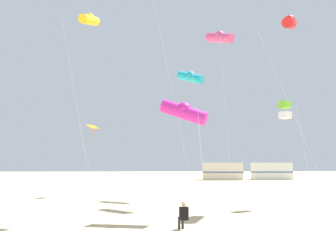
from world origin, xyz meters
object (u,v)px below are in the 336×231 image
object	(u,v)px
kite_flyer_standing	(183,215)
kite_tube_cyan	(190,77)
rv_van_white	(271,171)
kite_tube_magenta	(184,112)
kite_box_lime	(285,110)
kite_tube_scarlet	(289,23)
kite_tube_rainbow	(220,37)
kite_diamond_orange	(92,129)
kite_tube_gold	(89,20)
rv_van_cream	(222,171)

from	to	relation	value
kite_flyer_standing	kite_tube_cyan	world-z (taller)	kite_tube_cyan
kite_tube_cyan	rv_van_white	xyz separation A→B (m)	(17.40, 27.33, -8.53)
kite_tube_magenta	kite_box_lime	size ratio (longest dim) A/B	0.90
kite_tube_scarlet	kite_tube_rainbow	xyz separation A→B (m)	(-4.01, 2.99, 0.09)
kite_diamond_orange	kite_tube_gold	world-z (taller)	kite_tube_gold
kite_tube_rainbow	kite_tube_scarlet	bearing A→B (deg)	-36.68
kite_tube_rainbow	rv_van_white	world-z (taller)	kite_tube_rainbow
kite_tube_cyan	kite_box_lime	size ratio (longest dim) A/B	1.57
kite_box_lime	rv_van_cream	distance (m)	33.18
kite_flyer_standing	rv_van_cream	xyz separation A→B (m)	(10.98, 39.19, 0.78)
kite_diamond_orange	rv_van_cream	xyz separation A→B (m)	(17.27, 24.75, -4.28)
kite_tube_scarlet	kite_tube_gold	xyz separation A→B (m)	(-13.82, 3.74, 1.54)
kite_diamond_orange	kite_tube_gold	bearing A→B (deg)	-86.15
kite_diamond_orange	kite_tube_scarlet	bearing A→B (deg)	-31.09
kite_diamond_orange	kite_box_lime	bearing A→B (deg)	-29.82
kite_tube_scarlet	rv_van_cream	xyz separation A→B (m)	(3.13, 33.28, -10.57)
kite_tube_scarlet	kite_box_lime	world-z (taller)	kite_tube_scarlet
rv_van_white	rv_van_cream	bearing A→B (deg)	-175.30
kite_flyer_standing	kite_tube_scarlet	size ratio (longest dim) A/B	0.09
kite_box_lime	rv_van_cream	bearing A→B (deg)	83.90
kite_flyer_standing	kite_box_lime	xyz separation A→B (m)	(7.49, 6.54, 5.56)
kite_flyer_standing	rv_van_white	distance (m)	44.25
kite_tube_cyan	kite_tube_gold	xyz separation A→B (m)	(-8.05, -2.73, 3.59)
kite_tube_gold	kite_tube_scarlet	bearing A→B (deg)	-15.14
kite_diamond_orange	kite_tube_rainbow	xyz separation A→B (m)	(10.13, -5.54, 6.37)
kite_diamond_orange	kite_tube_gold	size ratio (longest dim) A/B	0.43
kite_tube_cyan	kite_tube_scarlet	xyz separation A→B (m)	(5.77, -6.47, 2.04)
kite_tube_cyan	kite_tube_magenta	xyz separation A→B (m)	(-1.72, -9.82, -4.57)
kite_diamond_orange	kite_tube_magenta	bearing A→B (deg)	-60.75
kite_flyer_standing	kite_tube_gold	world-z (taller)	kite_tube_gold
kite_tube_scarlet	kite_tube_cyan	bearing A→B (deg)	131.73
kite_tube_scarlet	kite_tube_gold	distance (m)	14.40
kite_tube_cyan	kite_tube_scarlet	distance (m)	8.90
kite_flyer_standing	kite_tube_rainbow	xyz separation A→B (m)	(3.83, 8.91, 11.43)
kite_tube_scarlet	kite_diamond_orange	xyz separation A→B (m)	(-14.14, 8.53, -6.29)
kite_flyer_standing	kite_box_lime	distance (m)	11.39
kite_tube_gold	rv_van_white	world-z (taller)	kite_tube_gold
kite_flyer_standing	kite_tube_rainbow	size ratio (longest dim) A/B	0.09
kite_diamond_orange	rv_van_white	world-z (taller)	kite_diamond_orange
kite_box_lime	kite_tube_scarlet	bearing A→B (deg)	-60.28
kite_tube_rainbow	kite_box_lime	size ratio (longest dim) A/B	1.89
kite_tube_cyan	kite_tube_magenta	bearing A→B (deg)	-99.92
kite_flyer_standing	rv_van_cream	bearing A→B (deg)	-120.84
kite_tube_scarlet	kite_tube_gold	bearing A→B (deg)	164.86
kite_tube_rainbow	kite_tube_magenta	bearing A→B (deg)	-118.72
kite_tube_cyan	rv_van_white	world-z (taller)	kite_tube_cyan
kite_diamond_orange	kite_tube_rainbow	distance (m)	13.19
kite_tube_magenta	kite_tube_gold	size ratio (longest dim) A/B	0.43
kite_tube_rainbow	kite_flyer_standing	bearing A→B (deg)	-113.29
kite_tube_gold	rv_van_cream	size ratio (longest dim) A/B	2.16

